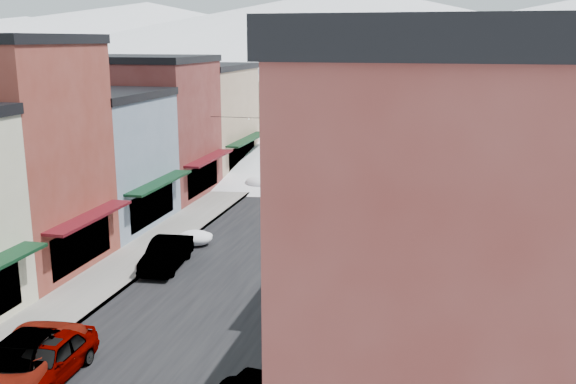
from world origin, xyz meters
The scene contains 29 objects.
road centered at (0.00, 60.00, 0.01)m, with size 10.00×160.00×0.01m, color black.
sidewalk_left centered at (-6.60, 60.00, 0.07)m, with size 3.20×160.00×0.15m, color gray.
sidewalk_right centered at (6.60, 60.00, 0.07)m, with size 3.20×160.00×0.15m, color gray.
curb_left centered at (-5.05, 60.00, 0.07)m, with size 0.10×160.00×0.15m, color slate.
curb_right centered at (5.05, 60.00, 0.07)m, with size 0.10×160.00×0.15m, color slate.
bldg_l_grayblue centered at (-13.19, 29.00, 4.51)m, with size 11.30×9.20×9.00m.
bldg_l_brick_far centered at (-14.19, 38.00, 5.51)m, with size 13.30×9.20×11.00m.
bldg_l_tan centered at (-13.19, 48.00, 5.01)m, with size 11.30×11.20×10.00m.
bldg_r_green centered at (13.19, 12.00, 4.76)m, with size 11.30×9.20×9.50m.
bldg_r_blue centered at (13.19, 21.00, 5.26)m, with size 11.30×9.20×10.50m.
bldg_r_cream centered at (13.69, 30.00, 4.51)m, with size 12.30×9.20×9.00m.
bldg_r_brick_far centered at (14.19, 39.00, 5.76)m, with size 13.30×9.20×11.50m.
bldg_r_tan centered at (13.19, 49.00, 4.76)m, with size 11.30×11.20×9.50m.
distant_blocks centered at (0.00, 83.00, 4.00)m, with size 34.00×55.00×8.00m.
mountain_ridge centered at (-19.47, 277.18, 14.36)m, with size 670.00×340.00×34.00m.
overhead_cables centered at (0.00, 47.50, 6.20)m, with size 16.40×15.04×0.04m.
car_white_suv centered at (-4.23, 9.72, 0.85)m, with size 2.83×6.14×1.71m, color white.
car_silver_sedan centered at (-3.50, 10.40, 0.80)m, with size 1.89×4.70×1.60m, color #95969C.
car_dark_hatch centered at (-4.30, 22.44, 0.80)m, with size 1.70×4.88×1.61m, color black.
car_silver_wagon centered at (-3.50, 49.02, 0.74)m, with size 2.07×5.09×1.48m, color gray.
car_gray_suv centered at (3.79, 27.12, 0.84)m, with size 1.99×4.95×1.69m, color gray.
car_black_sedan centered at (4.21, 39.19, 0.67)m, with size 1.88×4.63×1.34m, color black.
car_lane_silver centered at (-1.43, 58.67, 0.75)m, with size 1.78×4.43×1.51m, color #969A9E.
car_lane_white centered at (0.65, 60.76, 0.84)m, with size 2.80×6.08×1.69m, color silver.
trash_can centered at (5.20, 19.22, 0.66)m, with size 0.59×0.59×1.01m.
streetlamp_near centered at (5.20, 25.19, 2.96)m, with size 0.37×0.37×4.46m.
streetlamp_far centered at (5.88, 45.97, 2.92)m, with size 0.36×0.36×4.39m.
snow_pile_mid centered at (-4.28, 26.69, 0.43)m, with size 2.11×2.50×0.89m.
snow_pile_far centered at (-4.88, 42.34, 0.47)m, with size 2.33×2.63×0.99m.
Camera 1 is at (10.21, -8.27, 12.24)m, focal length 40.00 mm.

